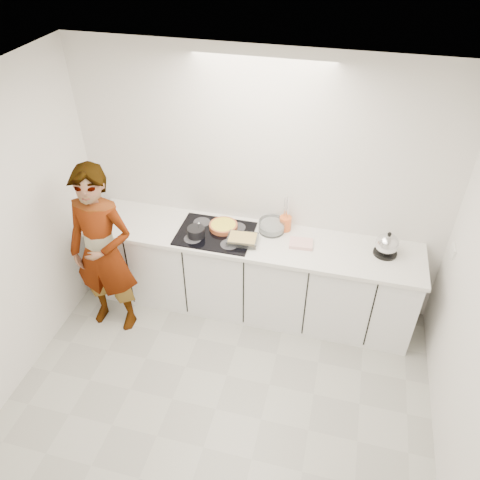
% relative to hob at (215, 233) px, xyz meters
% --- Properties ---
extents(floor, '(3.60, 3.20, 0.00)m').
position_rel_hob_xyz_m(floor, '(0.35, -1.26, -0.92)').
color(floor, '#AEAEA5').
rests_on(floor, ground).
extents(ceiling, '(3.60, 3.20, 0.00)m').
position_rel_hob_xyz_m(ceiling, '(0.35, -1.26, 1.68)').
color(ceiling, white).
rests_on(ceiling, wall_back).
extents(wall_back, '(3.60, 0.00, 2.60)m').
position_rel_hob_xyz_m(wall_back, '(0.35, 0.34, 0.38)').
color(wall_back, white).
rests_on(wall_back, ground).
extents(base_cabinets, '(3.20, 0.58, 0.87)m').
position_rel_hob_xyz_m(base_cabinets, '(0.35, 0.02, -0.48)').
color(base_cabinets, white).
rests_on(base_cabinets, floor).
extents(countertop, '(3.24, 0.64, 0.04)m').
position_rel_hob_xyz_m(countertop, '(0.35, 0.02, -0.03)').
color(countertop, white).
rests_on(countertop, base_cabinets).
extents(hob, '(0.72, 0.54, 0.01)m').
position_rel_hob_xyz_m(hob, '(0.00, 0.00, 0.00)').
color(hob, black).
rests_on(hob, countertop).
extents(tart_dish, '(0.36, 0.36, 0.05)m').
position_rel_hob_xyz_m(tart_dish, '(0.06, 0.10, 0.03)').
color(tart_dish, '#A8512C').
rests_on(tart_dish, hob).
extents(saucepan, '(0.21, 0.21, 0.16)m').
position_rel_hob_xyz_m(saucepan, '(-0.16, -0.09, 0.05)').
color(saucepan, black).
rests_on(saucepan, hob).
extents(baking_dish, '(0.30, 0.23, 0.05)m').
position_rel_hob_xyz_m(baking_dish, '(0.29, -0.07, 0.04)').
color(baking_dish, silver).
rests_on(baking_dish, hob).
extents(mixing_bowl, '(0.30, 0.30, 0.12)m').
position_rel_hob_xyz_m(mixing_bowl, '(0.52, 0.18, 0.05)').
color(mixing_bowl, silver).
rests_on(mixing_bowl, countertop).
extents(tea_towel, '(0.23, 0.17, 0.04)m').
position_rel_hob_xyz_m(tea_towel, '(0.83, 0.03, 0.01)').
color(tea_towel, white).
rests_on(tea_towel, countertop).
extents(kettle, '(0.22, 0.22, 0.24)m').
position_rel_hob_xyz_m(kettle, '(1.59, 0.09, 0.10)').
color(kettle, black).
rests_on(kettle, countertop).
extents(utensil_crock, '(0.15, 0.15, 0.14)m').
position_rel_hob_xyz_m(utensil_crock, '(0.64, 0.24, 0.07)').
color(utensil_crock, orange).
rests_on(utensil_crock, countertop).
extents(cook, '(0.65, 0.43, 1.77)m').
position_rel_hob_xyz_m(cook, '(-0.94, -0.50, -0.03)').
color(cook, white).
rests_on(cook, floor).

